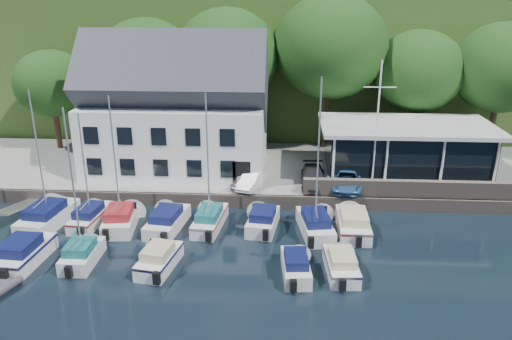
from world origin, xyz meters
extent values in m
plane|color=black|center=(0.00, 0.00, 0.00)|extent=(180.00, 180.00, 0.00)
cube|color=gray|center=(0.00, 17.50, 0.50)|extent=(60.00, 13.00, 1.00)
cube|color=#62574F|center=(0.00, 11.00, 0.50)|extent=(60.00, 0.30, 1.00)
cube|color=#33511E|center=(0.00, 62.00, 8.00)|extent=(160.00, 75.00, 16.00)
cube|color=#62574F|center=(12.00, 11.40, 1.60)|extent=(18.00, 0.50, 1.20)
imported|color=#A5A6AA|center=(-1.26, 12.72, 1.56)|extent=(2.23, 3.50, 1.11)
imported|color=silver|center=(-0.77, 12.55, 1.58)|extent=(2.21, 3.75, 1.17)
imported|color=#2A292E|center=(3.79, 13.26, 1.64)|extent=(1.87, 4.44, 1.28)
imported|color=#315D95|center=(6.27, 12.86, 1.71)|extent=(2.21, 4.34, 1.42)
camera|label=1|loc=(1.56, -21.75, 14.81)|focal=35.00mm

